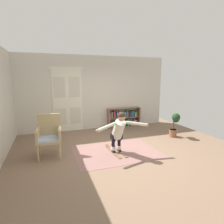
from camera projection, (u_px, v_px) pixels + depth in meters
ground_plane at (119, 150)px, 5.37m from camera, size 7.20×7.20×0.00m
back_wall at (95, 93)px, 7.52m from camera, size 6.00×0.10×2.90m
double_door at (67, 99)px, 7.15m from camera, size 1.22×0.05×2.45m
rug at (116, 152)px, 5.26m from camera, size 2.32×1.67×0.01m
bookshelf at (124, 118)px, 7.90m from camera, size 1.40×0.30×0.81m
wicker_chair at (49, 134)px, 4.93m from camera, size 0.65×0.65×1.10m
potted_plant at (175, 123)px, 6.51m from camera, size 0.37×0.38×0.85m
skis_pair at (116, 151)px, 5.28m from camera, size 0.34×0.99×0.07m
person_skier at (119, 129)px, 4.97m from camera, size 1.48×0.65×1.12m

